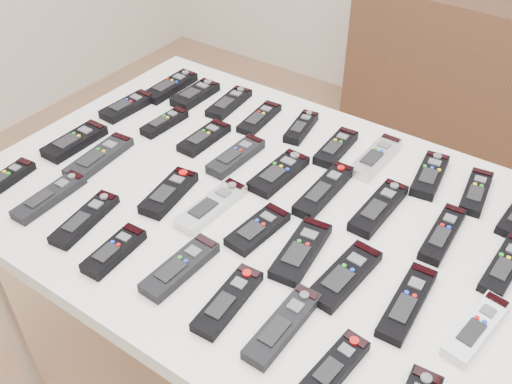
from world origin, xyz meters
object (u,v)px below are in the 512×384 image
Objects in this scene: remote_0 at (170,86)px; remote_4 at (301,127)px; remote_12 at (204,138)px; remote_18 at (505,265)px; remote_2 at (229,103)px; remote_33 at (228,301)px; table at (256,218)px; remote_21 at (169,193)px; remote_8 at (476,192)px; remote_20 at (99,157)px; remote_31 at (114,251)px; remote_23 at (258,229)px; remote_32 at (180,267)px; remote_15 at (324,190)px; remote_26 at (407,302)px; remote_13 at (236,156)px; remote_1 at (195,94)px; remote_7 at (430,175)px; remote_3 at (260,118)px; remote_19 at (75,141)px; remote_30 at (85,219)px; remote_34 at (283,325)px; remote_28 at (6,179)px; remote_6 at (376,157)px; remote_24 at (301,251)px; remote_35 at (335,367)px; remote_22 at (211,206)px; remote_10 at (127,106)px; remote_11 at (165,122)px; remote_14 at (279,173)px; remote_29 at (50,197)px; remote_16 at (379,208)px; remote_27 at (476,328)px.

remote_4 is at bearing 4.11° from remote_0.
remote_12 reaches higher than remote_18.
remote_33 is (0.43, -0.56, 0.00)m from remote_2.
remote_0 is (-0.49, 0.26, 0.07)m from table.
remote_18 is 1.10× the size of remote_21.
remote_21 is at bearing -152.02° from remote_8.
remote_20 is 1.33× the size of remote_31.
remote_18 is 0.49m from remote_23.
remote_15 is at bearing 75.61° from remote_32.
remote_26 is (0.46, -0.39, -0.00)m from remote_4.
remote_13 is 1.14× the size of remote_23.
remote_1 is 0.69m from remote_7.
remote_26 is at bearing -81.95° from remote_7.
remote_2 is 0.40m from remote_20.
remote_15 is (0.30, -0.17, 0.00)m from remote_3.
remote_0 is 0.35m from remote_19.
remote_30 is 0.95× the size of remote_34.
remote_2 is 0.26m from remote_13.
remote_12 and remote_28 have the same top height.
table is at bearing 23.43° from remote_28.
table is at bearing 24.49° from remote_21.
remote_24 is at bearing -85.80° from remote_6.
remote_18 is at bearing 14.90° from remote_28.
remote_31 is at bearing -23.36° from remote_30.
table is 0.46m from remote_35.
remote_33 is at bearing -42.31° from remote_22.
remote_4 is 0.40m from remote_23.
remote_10 reaches higher than remote_11.
remote_7 reaches higher than remote_28.
remote_0 is at bearing 123.02° from remote_21.
remote_3 is 0.34m from remote_15.
remote_18 is (1.01, -0.16, -0.00)m from remote_0.
remote_10 reaches higher than remote_35.
remote_14 is 0.96× the size of remote_29.
remote_19 is at bearing -163.13° from remote_16.
remote_21 is 1.11× the size of remote_35.
remote_23 is at bearing -32.32° from remote_12.
table is 0.12m from remote_22.
remote_16 is (-0.15, -0.18, 0.00)m from remote_8.
remote_18 is at bearing 99.47° from remote_27.
remote_14 reaches higher than remote_8.
remote_14 is 0.36m from remote_32.
remote_19 is at bearing -163.12° from remote_15.
remote_14 is 0.97× the size of remote_18.
remote_0 is 1.13× the size of remote_21.
remote_15 reaches higher than remote_8.
remote_19 is 0.89m from remote_26.
remote_10 is at bearing 164.54° from remote_26.
remote_12 is 0.72m from remote_35.
remote_22 is at bearing 131.09° from remote_33.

